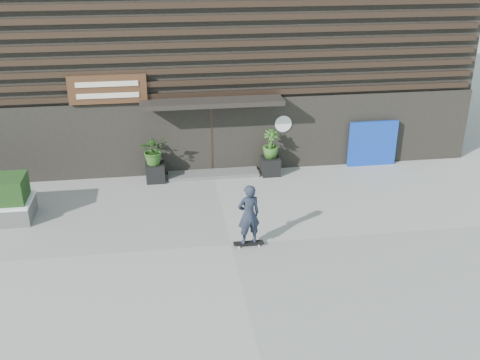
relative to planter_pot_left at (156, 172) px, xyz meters
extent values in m
plane|color=gray|center=(1.90, -4.40, -0.30)|extent=(80.00, 80.00, 0.00)
cube|color=#535350|center=(1.90, 0.20, -0.24)|extent=(3.00, 0.80, 0.12)
cube|color=black|center=(0.00, 0.00, 0.00)|extent=(0.60, 0.60, 0.60)
imported|color=#2D591E|center=(0.00, 0.00, 0.78)|extent=(0.86, 0.75, 0.96)
cube|color=black|center=(3.80, 0.00, 0.00)|extent=(0.60, 0.60, 0.60)
imported|color=#2D591E|center=(3.80, 0.00, 0.78)|extent=(0.54, 0.54, 0.96)
cube|color=#0D32AA|center=(7.43, 0.30, 0.49)|extent=(1.69, 0.13, 1.59)
cube|color=black|center=(1.90, 5.60, 3.70)|extent=(18.00, 10.00, 8.00)
cube|color=black|center=(1.90, 0.54, 0.95)|extent=(18.00, 0.12, 2.50)
cube|color=#38281E|center=(1.90, 0.48, 2.40)|extent=(17.60, 0.08, 0.18)
cube|color=#38281E|center=(1.90, 0.48, 2.79)|extent=(17.60, 0.08, 0.18)
cube|color=#38281E|center=(1.90, 0.48, 3.18)|extent=(17.60, 0.08, 0.18)
cube|color=#38281E|center=(1.90, 0.48, 3.58)|extent=(17.60, 0.08, 0.18)
cube|color=#38281E|center=(1.90, 0.48, 3.97)|extent=(17.60, 0.08, 0.18)
cube|color=#38281E|center=(1.90, 0.48, 4.36)|extent=(17.60, 0.08, 0.18)
cube|color=#38281E|center=(1.90, 0.48, 4.75)|extent=(17.60, 0.08, 0.18)
cube|color=#38281E|center=(1.90, 0.48, 5.15)|extent=(17.60, 0.08, 0.18)
cube|color=black|center=(1.90, 0.10, 2.25)|extent=(4.50, 1.00, 0.15)
cube|color=black|center=(1.90, 0.70, 0.85)|extent=(2.40, 0.30, 2.30)
cube|color=#38281E|center=(1.90, 0.52, 0.85)|extent=(0.06, 0.10, 2.30)
cube|color=#472B19|center=(-1.30, 0.40, 2.70)|extent=(2.40, 0.10, 0.90)
cube|color=beige|center=(-1.30, 0.33, 2.88)|extent=(1.90, 0.02, 0.16)
cube|color=beige|center=(-1.30, 0.33, 2.52)|extent=(1.90, 0.02, 0.16)
cylinder|color=white|center=(4.30, 0.46, 1.30)|extent=(0.56, 0.03, 0.56)
cube|color=black|center=(2.34, -4.51, -0.21)|extent=(0.78, 0.20, 0.02)
cylinder|color=beige|center=(2.08, -4.61, -0.27)|extent=(0.06, 0.03, 0.06)
cylinder|color=#B4B4AF|center=(2.08, -4.41, -0.27)|extent=(0.06, 0.03, 0.06)
cylinder|color=beige|center=(2.60, -4.61, -0.27)|extent=(0.06, 0.03, 0.06)
cylinder|color=#B6B5B0|center=(2.60, -4.41, -0.27)|extent=(0.06, 0.03, 0.06)
imported|color=#1B2131|center=(2.34, -4.51, 0.61)|extent=(0.66, 0.49, 1.62)
camera|label=1|loc=(0.32, -16.79, 7.08)|focal=41.56mm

